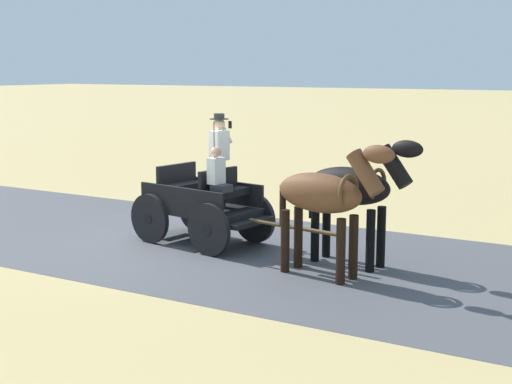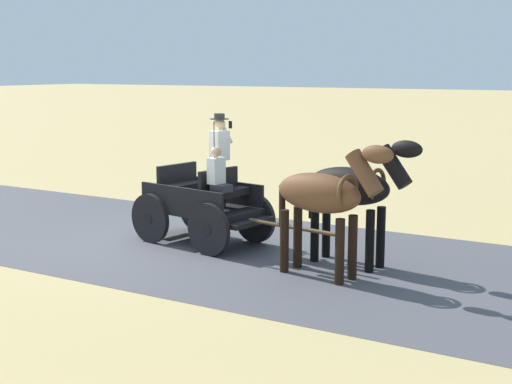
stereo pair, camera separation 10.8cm
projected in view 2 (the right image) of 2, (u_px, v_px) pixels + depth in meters
ground_plane at (174, 241)px, 14.05m from camera, size 200.00×200.00×0.00m
road_surface at (174, 241)px, 14.05m from camera, size 5.87×160.00×0.01m
horse_drawn_carriage at (205, 202)px, 13.77m from camera, size 1.77×4.51×2.50m
horse_near_side at (354, 189)px, 12.12m from camera, size 0.78×2.15×2.21m
horse_off_side at (324, 196)px, 11.45m from camera, size 0.82×2.15×2.21m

